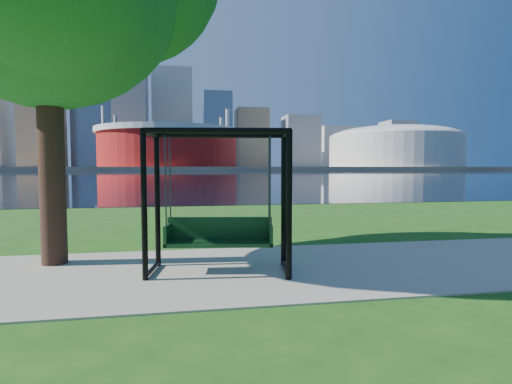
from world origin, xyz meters
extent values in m
plane|color=#1E5114|center=(0.00, 0.00, 0.00)|extent=(900.00, 900.00, 0.00)
cube|color=#9E937F|center=(0.00, -0.50, 0.01)|extent=(120.00, 4.00, 0.03)
cube|color=black|center=(0.00, 102.00, 0.01)|extent=(900.00, 180.00, 0.02)
cube|color=#937F60|center=(0.00, 306.00, 1.00)|extent=(900.00, 228.00, 2.00)
cylinder|color=maroon|center=(-10.00, 235.00, 13.00)|extent=(80.00, 80.00, 22.00)
cylinder|color=silver|center=(-10.00, 235.00, 22.50)|extent=(83.00, 83.00, 3.00)
cylinder|color=silver|center=(22.91, 254.00, 18.00)|extent=(2.00, 2.00, 32.00)
cylinder|color=silver|center=(-42.91, 254.00, 18.00)|extent=(2.00, 2.00, 32.00)
cylinder|color=silver|center=(-42.91, 216.00, 18.00)|extent=(2.00, 2.00, 32.00)
cylinder|color=silver|center=(22.91, 216.00, 18.00)|extent=(2.00, 2.00, 32.00)
cylinder|color=beige|center=(135.00, 235.00, 12.00)|extent=(84.00, 84.00, 20.00)
ellipsoid|color=beige|center=(135.00, 235.00, 21.00)|extent=(84.00, 84.00, 15.12)
cube|color=#998466|center=(-100.00, 300.00, 46.00)|extent=(26.00, 26.00, 88.00)
cube|color=slate|center=(-70.00, 325.00, 49.50)|extent=(30.00, 24.00, 95.00)
cube|color=gray|center=(-40.00, 305.00, 38.00)|extent=(24.00, 24.00, 72.00)
cube|color=silver|center=(-10.00, 335.00, 42.00)|extent=(32.00, 28.00, 80.00)
cube|color=slate|center=(25.00, 310.00, 31.00)|extent=(22.00, 22.00, 58.00)
cube|color=#998466|center=(55.00, 325.00, 26.00)|extent=(26.00, 26.00, 48.00)
cube|color=gray|center=(95.00, 315.00, 23.00)|extent=(28.00, 24.00, 42.00)
cube|color=silver|center=(135.00, 340.00, 20.00)|extent=(30.00, 26.00, 36.00)
cube|color=gray|center=(185.00, 320.00, 22.00)|extent=(24.00, 24.00, 40.00)
cube|color=#998466|center=(225.00, 335.00, 18.00)|extent=(26.00, 26.00, 32.00)
sphere|color=#998466|center=(-100.00, 300.00, 93.50)|extent=(10.00, 10.00, 10.00)
cylinder|color=black|center=(-1.88, -0.90, 1.27)|extent=(0.11, 0.11, 2.55)
cylinder|color=black|center=(0.53, -1.28, 1.27)|extent=(0.11, 0.11, 2.55)
cylinder|color=black|center=(-1.73, 0.08, 1.27)|extent=(0.11, 0.11, 2.55)
cylinder|color=black|center=(0.68, -0.30, 1.27)|extent=(0.11, 0.11, 2.55)
cylinder|color=black|center=(-0.68, -1.09, 2.55)|extent=(2.42, 0.47, 0.10)
cylinder|color=black|center=(-0.52, -0.11, 2.55)|extent=(2.42, 0.47, 0.10)
cylinder|color=black|center=(-1.80, -0.41, 2.55)|extent=(0.25, 1.00, 0.10)
cylinder|color=black|center=(-1.80, -0.41, 0.09)|extent=(0.23, 1.00, 0.08)
cylinder|color=black|center=(0.60, -0.79, 2.55)|extent=(0.25, 1.00, 0.10)
cylinder|color=black|center=(0.60, -0.79, 0.09)|extent=(0.23, 1.00, 0.08)
cube|color=black|center=(-0.60, -0.60, 0.55)|extent=(1.99, 0.79, 0.07)
cube|color=black|center=(-0.57, -0.39, 0.80)|extent=(1.92, 0.35, 0.42)
cube|color=black|center=(-1.53, -0.46, 0.71)|extent=(0.13, 0.50, 0.38)
cube|color=black|center=(0.33, -0.74, 0.71)|extent=(0.13, 0.50, 0.38)
cylinder|color=#36363C|center=(-1.53, -0.66, 1.69)|extent=(0.03, 0.03, 1.61)
cylinder|color=#36363C|center=(0.27, -0.94, 1.69)|extent=(0.03, 0.03, 1.61)
cylinder|color=#36363C|center=(-1.47, -0.26, 1.69)|extent=(0.03, 0.03, 1.61)
cylinder|color=#36363C|center=(0.33, -0.54, 1.69)|extent=(0.03, 0.03, 1.61)
cylinder|color=black|center=(-3.76, 0.62, 2.42)|extent=(0.48, 0.48, 4.84)
camera|label=1|loc=(-1.22, -7.78, 1.95)|focal=28.00mm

